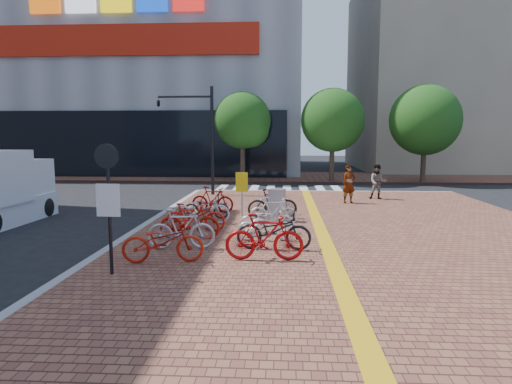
# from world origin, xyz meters

# --- Properties ---
(ground) EXTENTS (120.00, 120.00, 0.00)m
(ground) POSITION_xyz_m (0.00, 0.00, 0.00)
(ground) COLOR black
(ground) RESTS_ON ground
(sidewalk) EXTENTS (14.00, 34.00, 0.15)m
(sidewalk) POSITION_xyz_m (3.00, -5.00, 0.07)
(sidewalk) COLOR brown
(sidewalk) RESTS_ON ground
(tactile_strip) EXTENTS (0.40, 34.00, 0.01)m
(tactile_strip) POSITION_xyz_m (2.00, -5.00, 0.16)
(tactile_strip) COLOR gold
(tactile_strip) RESTS_ON sidewalk
(kerb_west) EXTENTS (0.25, 34.00, 0.15)m
(kerb_west) POSITION_xyz_m (-4.00, -5.00, 0.08)
(kerb_west) COLOR gray
(kerb_west) RESTS_ON ground
(kerb_north) EXTENTS (14.00, 0.25, 0.15)m
(kerb_north) POSITION_xyz_m (3.00, 12.00, 0.08)
(kerb_north) COLOR gray
(kerb_north) RESTS_ON ground
(far_sidewalk) EXTENTS (70.00, 8.00, 0.15)m
(far_sidewalk) POSITION_xyz_m (0.00, 21.00, 0.07)
(far_sidewalk) COLOR brown
(far_sidewalk) RESTS_ON ground
(department_store) EXTENTS (36.00, 24.27, 28.00)m
(department_store) POSITION_xyz_m (-15.99, 31.95, 13.98)
(department_store) COLOR gray
(department_store) RESTS_ON ground
(building_beige) EXTENTS (20.00, 18.00, 18.00)m
(building_beige) POSITION_xyz_m (18.00, 32.00, 9.00)
(building_beige) COLOR gray
(building_beige) RESTS_ON ground
(crosswalk) EXTENTS (7.50, 4.00, 0.01)m
(crosswalk) POSITION_xyz_m (0.50, 14.00, 0.01)
(crosswalk) COLOR silver
(crosswalk) RESTS_ON ground
(street_trees) EXTENTS (16.20, 4.60, 6.35)m
(street_trees) POSITION_xyz_m (5.04, 17.45, 4.10)
(street_trees) COLOR #38281E
(street_trees) RESTS_ON far_sidewalk
(bike_0) EXTENTS (2.03, 1.00, 1.02)m
(bike_0) POSITION_xyz_m (-2.11, -2.66, 0.66)
(bike_0) COLOR #B81E0D
(bike_0) RESTS_ON sidewalk
(bike_1) EXTENTS (1.88, 0.73, 1.10)m
(bike_1) POSITION_xyz_m (-1.96, -1.37, 0.70)
(bike_1) COLOR #BABBC0
(bike_1) RESTS_ON sidewalk
(bike_2) EXTENTS (1.79, 0.53, 1.07)m
(bike_2) POSITION_xyz_m (-1.98, -0.17, 0.69)
(bike_2) COLOR red
(bike_2) RESTS_ON sidewalk
(bike_3) EXTENTS (1.92, 0.73, 1.00)m
(bike_3) POSITION_xyz_m (-2.02, 0.91, 0.65)
(bike_3) COLOR red
(bike_3) RESTS_ON sidewalk
(bike_4) EXTENTS (2.05, 0.91, 1.04)m
(bike_4) POSITION_xyz_m (-2.07, 2.16, 0.67)
(bike_4) COLOR #B9BABF
(bike_4) RESTS_ON sidewalk
(bike_5) EXTENTS (1.72, 0.71, 0.88)m
(bike_5) POSITION_xyz_m (-2.05, 3.17, 0.59)
(bike_5) COLOR black
(bike_5) RESTS_ON sidewalk
(bike_6) EXTENTS (1.77, 0.75, 1.03)m
(bike_6) POSITION_xyz_m (-2.04, 4.57, 0.67)
(bike_6) COLOR #A30B14
(bike_6) RESTS_ON sidewalk
(bike_7) EXTENTS (1.93, 0.57, 1.16)m
(bike_7) POSITION_xyz_m (0.32, -2.33, 0.73)
(bike_7) COLOR #A20B0C
(bike_7) RESTS_ON sidewalk
(bike_8) EXTENTS (2.05, 0.85, 1.05)m
(bike_8) POSITION_xyz_m (0.53, -1.25, 0.68)
(bike_8) COLOR black
(bike_8) RESTS_ON sidewalk
(bike_9) EXTENTS (1.68, 0.66, 0.87)m
(bike_9) POSITION_xyz_m (0.27, -0.20, 0.58)
(bike_9) COLOR white
(bike_9) RESTS_ON sidewalk
(bike_10) EXTENTS (1.75, 0.76, 0.89)m
(bike_10) POSITION_xyz_m (0.27, 0.78, 0.60)
(bike_10) COLOR silver
(bike_10) RESTS_ON sidewalk
(bike_11) EXTENTS (1.64, 0.48, 0.98)m
(bike_11) POSITION_xyz_m (0.44, 2.05, 0.64)
(bike_11) COLOR silver
(bike_11) RESTS_ON sidewalk
(bike_12) EXTENTS (1.88, 0.73, 1.10)m
(bike_12) POSITION_xyz_m (0.38, 3.36, 0.70)
(bike_12) COLOR black
(bike_12) RESTS_ON sidewalk
(bike_13) EXTENTS (1.58, 0.63, 0.93)m
(bike_13) POSITION_xyz_m (0.51, 4.28, 0.61)
(bike_13) COLOR silver
(bike_13) RESTS_ON sidewalk
(pedestrian_a) EXTENTS (0.74, 0.62, 1.74)m
(pedestrian_a) POSITION_xyz_m (3.73, 7.43, 1.02)
(pedestrian_a) COLOR gray
(pedestrian_a) RESTS_ON sidewalk
(pedestrian_b) EXTENTS (0.91, 0.77, 1.67)m
(pedestrian_b) POSITION_xyz_m (5.30, 8.81, 0.98)
(pedestrian_b) COLOR #525869
(pedestrian_b) RESTS_ON sidewalk
(utility_box) EXTENTS (0.63, 0.53, 1.16)m
(utility_box) POSITION_xyz_m (0.55, 2.87, 0.73)
(utility_box) COLOR #A8A8AD
(utility_box) RESTS_ON sidewalk
(yellow_sign) EXTENTS (0.45, 0.13, 1.68)m
(yellow_sign) POSITION_xyz_m (-0.78, 3.67, 1.31)
(yellow_sign) COLOR #B7B7BC
(yellow_sign) RESTS_ON sidewalk
(notice_sign) EXTENTS (0.53, 0.13, 2.88)m
(notice_sign) POSITION_xyz_m (-3.00, -3.71, 1.96)
(notice_sign) COLOR black
(notice_sign) RESTS_ON sidewalk
(traffic_light_pole) EXTENTS (2.96, 1.14, 5.52)m
(traffic_light_pole) POSITION_xyz_m (-4.16, 10.10, 3.96)
(traffic_light_pole) COLOR black
(traffic_light_pole) RESTS_ON sidewalk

